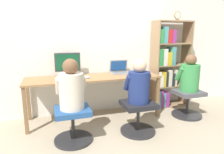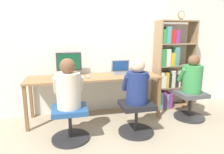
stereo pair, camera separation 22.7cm
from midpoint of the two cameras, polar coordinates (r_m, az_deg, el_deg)
The scene contains 15 objects.
ground_plane at distance 3.41m, azimuth -5.69°, elevation -13.51°, with size 14.00×14.00×0.00m, color tan.
wall_back at distance 3.76m, azimuth -8.35°, elevation 9.37°, with size 10.00×0.05×2.60m.
desk at distance 3.47m, azimuth -7.01°, elevation -1.07°, with size 2.29×0.62×0.75m.
desktop_monitor at distance 3.55m, azimuth -14.35°, elevation 3.59°, with size 0.43×0.17×0.41m.
laptop at distance 3.75m, azimuth 0.59°, elevation 1.88°, with size 0.35×0.27×0.24m.
keyboard at distance 3.32m, azimuth -13.94°, elevation -0.50°, with size 0.45×0.15×0.03m.
computer_mouse_by_keyboard at distance 3.37m, azimuth -8.83°, elevation 0.02°, with size 0.06×0.10×0.04m.
office_chair_left at distance 2.91m, azimuth -13.37°, elevation -12.75°, with size 0.54×0.54×0.48m.
office_chair_right at distance 3.09m, azimuth 5.35°, elevation -10.96°, with size 0.54×0.54×0.48m.
person_at_monitor at distance 2.74m, azimuth -13.89°, elevation -2.98°, with size 0.40×0.34×0.68m.
person_at_laptop at distance 2.93m, azimuth 5.50°, elevation -1.90°, with size 0.39×0.33×0.66m.
bookshelf at distance 4.12m, azimuth 13.79°, elevation 2.76°, with size 0.76×0.32×1.73m.
desk_clock at distance 4.09m, azimuth 16.67°, elevation 16.47°, with size 0.14×0.03×0.16m.
office_chair_side at distance 3.87m, azimuth 19.21°, elevation -6.79°, with size 0.54×0.54×0.48m.
person_near_shelf at distance 3.75m, azimuth 19.68°, elevation 0.39°, with size 0.40×0.34×0.65m.
Camera 1 is at (-0.73, -2.98, 1.47)m, focal length 32.00 mm.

